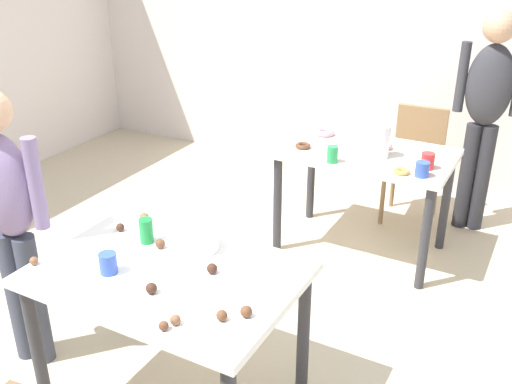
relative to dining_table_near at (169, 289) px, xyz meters
The scene contains 29 objects.
wall_back 3.27m from the dining_table_near, 88.20° to the left, with size 6.40×0.10×2.60m, color silver.
dining_table_near is the anchor object (origin of this frame).
dining_table_far 1.86m from the dining_table_near, 81.24° to the left, with size 1.14×0.70×0.75m.
chair_far_table 2.60m from the dining_table_near, 79.73° to the left, with size 0.42×0.42×0.87m.
person_girl_near 0.89m from the dining_table_near, behind, with size 0.46×0.25×1.48m.
person_adult_far 2.74m from the dining_table_near, 70.56° to the left, with size 0.46×0.25×1.62m.
mixing_bowl 0.27m from the dining_table_near, 82.66° to the left, with size 0.17×0.17×0.08m, color white.
soda_can 0.32m from the dining_table_near, 146.15° to the left, with size 0.07×0.07×0.12m, color #198438.
fork_near 0.41m from the dining_table_near, 143.31° to the right, with size 0.17×0.02×0.01m, color silver.
cup_near_0 0.29m from the dining_table_near, 146.65° to the right, with size 0.08×0.08×0.09m, color #3351B2.
cake_ball_0 0.47m from the dining_table_near, 156.62° to the left, with size 0.04×0.04×0.04m, color #3D2319.
cake_ball_1 0.50m from the dining_table_near, 140.02° to the left, with size 0.05×0.05×0.05m, color brown.
cake_ball_2 0.24m from the dining_table_near, 21.10° to the left, with size 0.05×0.05×0.05m, color #3D2319.
cake_ball_3 0.44m from the dining_table_near, 55.23° to the right, with size 0.04×0.04×0.04m, color brown.
cake_ball_4 0.50m from the dining_table_near, 15.03° to the right, with size 0.05×0.05×0.05m, color brown.
cake_ball_5 0.46m from the dining_table_near, 25.57° to the right, with size 0.04×0.04×0.04m, color brown.
cake_ball_6 0.23m from the dining_table_near, 135.36° to the left, with size 0.05×0.05×0.05m, color brown.
cake_ball_7 0.22m from the dining_table_near, 73.85° to the right, with size 0.05×0.05×0.05m, color #3D2319.
cake_ball_8 0.61m from the dining_table_near, 155.69° to the right, with size 0.04×0.04×0.04m, color brown.
cake_ball_9 0.41m from the dining_table_near, 48.96° to the right, with size 0.04×0.04×0.04m, color brown.
cake_ball_10 0.37m from the dining_table_near, 94.90° to the left, with size 0.05×0.05×0.05m, color #3D2319.
pitcher_far 1.83m from the dining_table_near, 77.42° to the left, with size 0.11×0.11×0.21m, color white.
cup_far_0 1.55m from the dining_table_near, 84.05° to the left, with size 0.07×0.07×0.11m, color green.
cup_far_1 1.87m from the dining_table_near, 67.36° to the left, with size 0.08×0.08×0.10m, color red.
cup_far_2 1.74m from the dining_table_near, 65.55° to the left, with size 0.08×0.08×0.09m, color #3351B2.
donut_far_0 1.68m from the dining_table_near, 69.04° to the left, with size 0.10×0.10×0.03m, color gold.
donut_far_1 1.70m from the dining_table_near, 93.76° to the left, with size 0.11×0.11×0.03m, color brown.
donut_far_2 2.01m from the dining_table_near, 92.44° to the left, with size 0.14×0.14×0.04m, color pink.
donut_far_3 1.98m from the dining_table_near, 79.35° to the left, with size 0.13×0.13×0.04m, color pink.
Camera 1 is at (1.29, -1.74, 2.14)m, focal length 41.08 mm.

